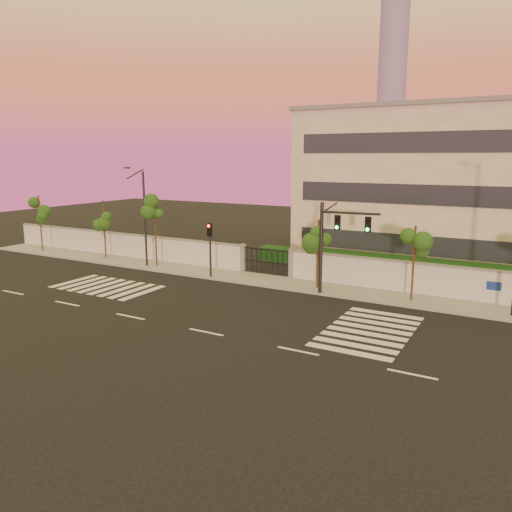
{
  "coord_description": "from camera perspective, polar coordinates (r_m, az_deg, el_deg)",
  "views": [
    {
      "loc": [
        13.65,
        -19.27,
        8.53
      ],
      "look_at": [
        -0.53,
        6.0,
        2.76
      ],
      "focal_mm": 35.0,
      "sensor_mm": 36.0,
      "label": 1
    }
  ],
  "objects": [
    {
      "name": "street_tree_e",
      "position": [
        30.58,
        17.71,
        1.06
      ],
      "size": [
        1.54,
        1.23,
        4.61
      ],
      "color": "#382314",
      "rests_on": "ground"
    },
    {
      "name": "distant_skyscraper",
      "position": [
        314.02,
        15.37,
        20.68
      ],
      "size": [
        16.0,
        16.0,
        118.0
      ],
      "color": "slate",
      "rests_on": "ground"
    },
    {
      "name": "street_tree_b",
      "position": [
        43.7,
        -16.99,
        4.39
      ],
      "size": [
        1.51,
        1.2,
        4.99
      ],
      "color": "#382314",
      "rests_on": "ground"
    },
    {
      "name": "ground",
      "position": [
        25.11,
        -5.72,
        -8.66
      ],
      "size": [
        120.0,
        120.0,
        0.0
      ],
      "primitive_type": "plane",
      "color": "black",
      "rests_on": "ground"
    },
    {
      "name": "traffic_signal_secondary",
      "position": [
        35.29,
        -5.28,
        1.5
      ],
      "size": [
        0.32,
        0.32,
        4.06
      ],
      "rotation": [
        0.0,
        0.0,
        -0.26
      ],
      "color": "black",
      "rests_on": "ground"
    },
    {
      "name": "sidewalk",
      "position": [
        33.83,
        4.52,
        -3.25
      ],
      "size": [
        60.0,
        3.0,
        0.15
      ],
      "primitive_type": "cube",
      "color": "gray",
      "rests_on": "ground"
    },
    {
      "name": "street_tree_a",
      "position": [
        48.96,
        -23.48,
        4.77
      ],
      "size": [
        1.5,
        1.2,
        5.15
      ],
      "color": "#382314",
      "rests_on": "ground"
    },
    {
      "name": "street_tree_d",
      "position": [
        32.2,
        7.18,
        2.03
      ],
      "size": [
        1.6,
        1.28,
        4.64
      ],
      "color": "#382314",
      "rests_on": "ground"
    },
    {
      "name": "institutional_building",
      "position": [
        41.59,
        23.01,
        7.1
      ],
      "size": [
        24.4,
        12.4,
        12.25
      ],
      "color": "#B8AE9C",
      "rests_on": "ground"
    },
    {
      "name": "streetlight_west",
      "position": [
        39.41,
        -12.76,
        4.71
      ],
      "size": [
        0.47,
        1.88,
        7.83
      ],
      "color": "black",
      "rests_on": "ground"
    },
    {
      "name": "perimeter_wall",
      "position": [
        34.89,
        5.74,
        -1.15
      ],
      "size": [
        60.0,
        0.36,
        2.2
      ],
      "color": "silver",
      "rests_on": "ground"
    },
    {
      "name": "street_tree_c",
      "position": [
        39.27,
        -11.44,
        4.67
      ],
      "size": [
        1.55,
        1.23,
        5.69
      ],
      "color": "#382314",
      "rests_on": "ground"
    },
    {
      "name": "hedge_row",
      "position": [
        37.04,
        8.94,
        -0.9
      ],
      "size": [
        41.0,
        4.25,
        1.8
      ],
      "color": "#0F3410",
      "rests_on": "ground"
    },
    {
      "name": "road_markings",
      "position": [
        28.9,
        -4.02,
        -5.92
      ],
      "size": [
        57.0,
        7.62,
        0.02
      ],
      "color": "silver",
      "rests_on": "ground"
    },
    {
      "name": "traffic_signal_main",
      "position": [
        30.74,
        8.74,
        2.06
      ],
      "size": [
        3.69,
        0.49,
        5.83
      ],
      "rotation": [
        0.0,
        0.0,
        0.09
      ],
      "color": "black",
      "rests_on": "ground"
    }
  ]
}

